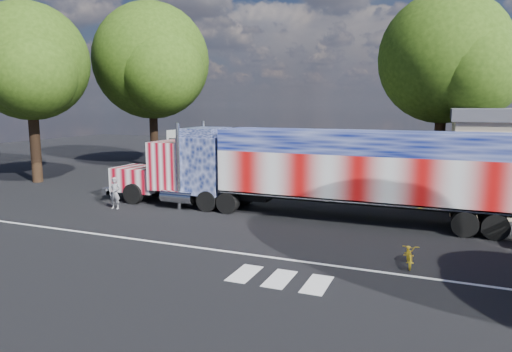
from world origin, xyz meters
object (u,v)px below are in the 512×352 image
at_px(tree_w_a, 30,62).
at_px(tree_ne_a, 447,59).
at_px(tree_nw_a, 153,62).
at_px(woman, 115,193).
at_px(bicycle, 409,254).
at_px(semi_truck, 308,169).
at_px(coach_bus, 252,156).

xyz_separation_m(tree_w_a, tree_ne_a, (26.16, 9.65, 0.13)).
bearing_deg(tree_nw_a, tree_ne_a, -0.53).
relative_size(woman, bicycle, 1.10).
relative_size(bicycle, tree_nw_a, 0.11).
xyz_separation_m(woman, tree_w_a, (-10.54, 4.70, 7.41)).
bearing_deg(tree_ne_a, semi_truck, -116.42).
distance_m(semi_truck, tree_ne_a, 14.59).
relative_size(semi_truck, tree_ne_a, 1.66).
height_order(semi_truck, coach_bus, semi_truck).
distance_m(woman, bicycle, 15.21).
xyz_separation_m(woman, tree_nw_a, (-7.48, 14.57, 8.19)).
bearing_deg(tree_w_a, tree_nw_a, 72.78).
relative_size(coach_bus, woman, 7.39).
distance_m(bicycle, tree_nw_a, 29.79).
height_order(bicycle, tree_nw_a, tree_nw_a).
bearing_deg(woman, semi_truck, 7.16).
xyz_separation_m(coach_bus, woman, (-3.35, -10.55, -1.02)).
distance_m(coach_bus, bicycle, 17.94).
bearing_deg(tree_w_a, woman, -24.03).
bearing_deg(semi_truck, tree_nw_a, 144.87).
relative_size(semi_truck, tree_nw_a, 1.51).
bearing_deg(semi_truck, tree_w_a, 173.71).
height_order(tree_w_a, tree_ne_a, tree_ne_a).
distance_m(semi_truck, tree_w_a, 21.22).
bearing_deg(coach_bus, tree_ne_a, 17.22).
xyz_separation_m(tree_nw_a, tree_w_a, (-3.06, -9.87, -0.78)).
height_order(woman, tree_nw_a, tree_nw_a).
bearing_deg(woman, bicycle, -18.94).
bearing_deg(tree_w_a, bicycle, -17.11).
height_order(coach_bus, tree_ne_a, tree_ne_a).
bearing_deg(coach_bus, bicycle, -49.86).
relative_size(coach_bus, tree_nw_a, 0.88).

